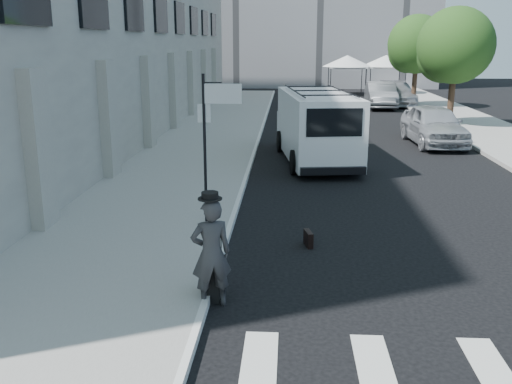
# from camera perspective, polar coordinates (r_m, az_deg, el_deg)

# --- Properties ---
(ground) EXTENTS (120.00, 120.00, 0.00)m
(ground) POSITION_cam_1_polar(r_m,az_deg,el_deg) (10.80, 6.50, -9.09)
(ground) COLOR black
(ground) RESTS_ON ground
(sidewalk_left) EXTENTS (4.50, 48.00, 0.15)m
(sidewalk_left) POSITION_cam_1_polar(r_m,az_deg,el_deg) (26.46, -4.56, 5.53)
(sidewalk_left) COLOR gray
(sidewalk_left) RESTS_ON ground
(sidewalk_right) EXTENTS (4.00, 56.00, 0.15)m
(sidewalk_right) POSITION_cam_1_polar(r_m,az_deg,el_deg) (31.66, 21.17, 6.13)
(sidewalk_right) COLOR gray
(sidewalk_right) RESTS_ON ground
(building_left) EXTENTS (10.00, 44.00, 12.00)m
(building_left) POSITION_cam_1_polar(r_m,az_deg,el_deg) (29.94, -18.80, 17.29)
(building_left) COLOR gray
(building_left) RESTS_ON ground
(sign_pole) EXTENTS (1.03, 0.07, 3.50)m
(sign_pole) POSITION_cam_1_polar(r_m,az_deg,el_deg) (13.28, -4.20, 7.43)
(sign_pole) COLOR black
(sign_pole) RESTS_ON sidewalk_left
(tree_near) EXTENTS (3.80, 3.83, 6.03)m
(tree_near) POSITION_cam_1_polar(r_m,az_deg,el_deg) (31.09, 19.06, 13.41)
(tree_near) COLOR black
(tree_near) RESTS_ON ground
(tree_far) EXTENTS (3.80, 3.83, 6.03)m
(tree_far) POSITION_cam_1_polar(r_m,az_deg,el_deg) (39.85, 15.60, 13.83)
(tree_far) COLOR black
(tree_far) RESTS_ON ground
(tent_left) EXTENTS (4.00, 4.00, 3.20)m
(tent_left) POSITION_cam_1_polar(r_m,az_deg,el_deg) (48.11, 9.12, 12.78)
(tent_left) COLOR black
(tent_left) RESTS_ON ground
(tent_right) EXTENTS (4.00, 4.00, 3.20)m
(tent_right) POSITION_cam_1_polar(r_m,az_deg,el_deg) (49.01, 12.88, 12.63)
(tent_right) COLOR black
(tent_right) RESTS_ON ground
(businessman) EXTENTS (0.80, 0.65, 1.88)m
(businessman) POSITION_cam_1_polar(r_m,az_deg,el_deg) (9.58, -4.51, -6.16)
(businessman) COLOR #323234
(businessman) RESTS_ON ground
(briefcase) EXTENTS (0.21, 0.46, 0.34)m
(briefcase) POSITION_cam_1_polar(r_m,az_deg,el_deg) (12.59, 5.26, -4.67)
(briefcase) COLOR black
(briefcase) RESTS_ON ground
(suitcase) EXTENTS (0.28, 0.44, 1.19)m
(suitcase) POSITION_cam_1_polar(r_m,az_deg,el_deg) (10.05, -4.24, -8.97)
(suitcase) COLOR black
(suitcase) RESTS_ON ground
(cargo_van) EXTENTS (3.06, 7.01, 2.53)m
(cargo_van) POSITION_cam_1_polar(r_m,az_deg,el_deg) (21.33, 6.01, 6.57)
(cargo_van) COLOR white
(cargo_van) RESTS_ON ground
(parked_car_a) EXTENTS (2.26, 5.12, 1.71)m
(parked_car_a) POSITION_cam_1_polar(r_m,az_deg,el_deg) (25.85, 17.35, 6.43)
(parked_car_a) COLOR #A2A5AA
(parked_car_a) RESTS_ON ground
(parked_car_b) EXTENTS (2.05, 5.24, 1.70)m
(parked_car_b) POSITION_cam_1_polar(r_m,az_deg,el_deg) (39.36, 12.37, 9.46)
(parked_car_b) COLOR #54585C
(parked_car_b) RESTS_ON ground
(parked_car_c) EXTENTS (2.44, 5.57, 1.59)m
(parked_car_c) POSITION_cam_1_polar(r_m,az_deg,el_deg) (41.25, 13.93, 9.53)
(parked_car_c) COLOR #96999E
(parked_car_c) RESTS_ON ground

